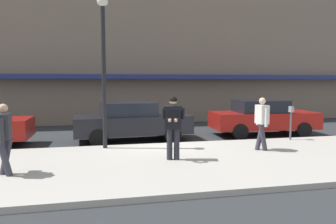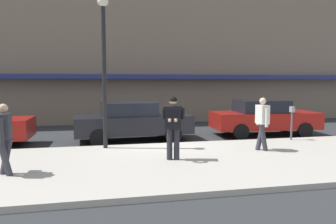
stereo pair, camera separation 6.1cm
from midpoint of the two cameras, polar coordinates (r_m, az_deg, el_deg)
The scene contains 11 objects.
ground_plane at distance 12.02m, azimuth -1.82°, elevation -5.92°, with size 80.00×80.00×0.00m, color #2B2D30.
sidewalk at distance 9.56m, azimuth 7.28°, elevation -8.50°, with size 32.00×5.30×0.14m, color #A8A399.
curb_paint_line at distance 12.28m, azimuth 2.75°, elevation -5.67°, with size 28.00×0.12×0.01m, color silver.
storefront_facade at distance 20.64m, azimuth -3.43°, elevation 15.40°, with size 28.00×4.70×11.91m.
parked_sedan_mid at distance 12.96m, azimuth -6.13°, elevation -1.58°, with size 4.60×2.13×1.54m.
parked_sedan_far at distance 14.83m, azimuth 16.41°, elevation -0.89°, with size 4.60×2.13×1.54m.
man_texting_on_phone at distance 9.17m, azimuth 1.09°, elevation -1.54°, with size 0.63×0.64×1.81m.
pedestrian_in_light_coat at distance 10.88m, azimuth 16.25°, elevation -1.42°, with size 0.34×0.60×1.70m.
pedestrian_with_bag at distance 8.62m, azimuth -26.39°, elevation -3.52°, with size 0.34×0.72×1.70m.
street_lamp_post at distance 10.97m, azimuth -10.95°, elevation 9.39°, with size 0.36×0.36×4.88m.
parking_meter at distance 13.20m, azimuth 20.88°, elevation -0.99°, with size 0.12×0.18×1.27m.
Camera 2 is at (-2.08, -11.60, 2.36)m, focal length 35.00 mm.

